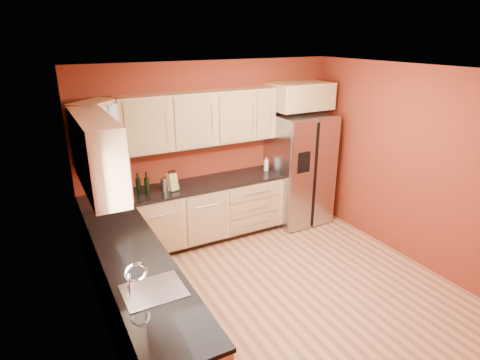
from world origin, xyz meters
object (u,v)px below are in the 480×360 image
object	(u,v)px
canister_left	(122,188)
knife_block	(172,182)
wine_bottle_a	(138,183)
refrigerator	(299,169)
soap_dispenser	(266,164)

from	to	relation	value
canister_left	knife_block	distance (m)	0.66
wine_bottle_a	refrigerator	bearing A→B (deg)	-2.07
canister_left	wine_bottle_a	xyz separation A→B (m)	(0.21, -0.02, 0.04)
refrigerator	wine_bottle_a	xyz separation A→B (m)	(-2.58, 0.09, 0.18)
knife_block	wine_bottle_a	bearing A→B (deg)	153.71
knife_block	soap_dispenser	size ratio (longest dim) A/B	1.14
refrigerator	knife_block	distance (m)	2.14
refrigerator	canister_left	xyz separation A→B (m)	(-2.78, 0.12, 0.14)
refrigerator	soap_dispenser	xyz separation A→B (m)	(-0.55, 0.12, 0.13)
wine_bottle_a	soap_dispenser	size ratio (longest dim) A/B	1.39
canister_left	wine_bottle_a	size ratio (longest dim) A/B	0.74
canister_left	knife_block	size ratio (longest dim) A/B	0.89
refrigerator	knife_block	size ratio (longest dim) A/B	7.42
refrigerator	canister_left	bearing A→B (deg)	177.61
refrigerator	knife_block	bearing A→B (deg)	179.82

